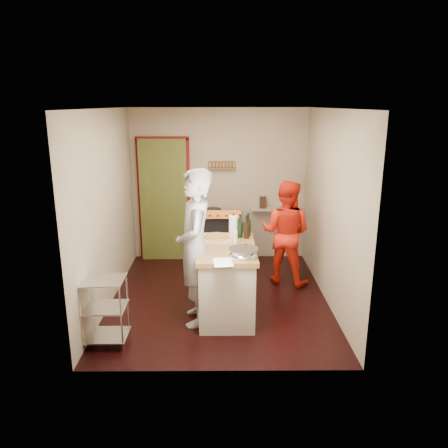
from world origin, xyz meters
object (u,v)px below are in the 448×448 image
Objects in this scene: stove at (222,238)px; person_red at (286,233)px; wire_shelving at (105,308)px; island at (227,279)px; person_stripe at (195,248)px.

person_red reaches higher than stove.
island reaches higher than wire_shelving.
person_stripe is (-0.33, -2.09, 0.52)m from stove.
stove is 0.64× the size of person_red.
wire_shelving is 1.25m from person_stripe.
person_stripe reaches higher than stove.
island is at bearing 28.00° from wire_shelving.
person_red is at bearing 49.59° from island.
stove is 0.52× the size of person_stripe.
stove is 2.18m from person_stripe.
stove is at bearing 165.50° from person_stripe.
island is (0.05, -1.89, 0.04)m from stove.
stove reaches higher than wire_shelving.
person_red reaches higher than wire_shelving.
stove is 1.89m from island.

